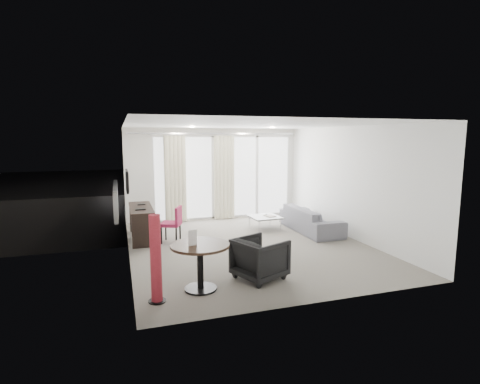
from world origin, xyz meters
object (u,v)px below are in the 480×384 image
object	(u,v)px
rattan_chair_b	(269,194)
round_table	(200,267)
desk	(141,223)
sofa	(311,219)
rattan_chair_a	(226,198)
desk_chair	(171,224)
coffee_table	(265,223)
red_lamp	(156,259)
tub_armchair	(260,258)

from	to	relation	value
rattan_chair_b	round_table	bearing A→B (deg)	-102.28
desk	round_table	xyz separation A→B (m)	(0.69, -3.31, -0.01)
sofa	rattan_chair_a	xyz separation A→B (m)	(-1.33, 3.13, 0.13)
desk_chair	rattan_chair_a	world-z (taller)	rattan_chair_a
desk_chair	coffee_table	size ratio (longest dim) A/B	1.12
red_lamp	coffee_table	world-z (taller)	red_lamp
desk	desk_chair	size ratio (longest dim) A/B	1.95
coffee_table	red_lamp	bearing A→B (deg)	-130.85
rattan_chair_b	desk	bearing A→B (deg)	-128.93
tub_armchair	rattan_chair_b	world-z (taller)	rattan_chair_b
red_lamp	rattan_chair_a	bearing A→B (deg)	65.66
red_lamp	coffee_table	bearing A→B (deg)	49.15
desk	round_table	world-z (taller)	desk
coffee_table	sofa	world-z (taller)	sofa
red_lamp	coffee_table	xyz separation A→B (m)	(3.08, 3.57, -0.47)
desk_chair	rattan_chair_b	size ratio (longest dim) A/B	0.92
rattan_chair_a	rattan_chair_b	bearing A→B (deg)	10.74
red_lamp	rattan_chair_b	size ratio (longest dim) A/B	1.43
desk_chair	round_table	xyz separation A→B (m)	(0.08, -2.81, -0.05)
desk_chair	rattan_chair_a	distance (m)	3.77
red_lamp	tub_armchair	bearing A→B (deg)	12.75
round_table	rattan_chair_b	world-z (taller)	rattan_chair_b
desk	sofa	size ratio (longest dim) A/B	0.78
red_lamp	sofa	distance (m)	5.09
coffee_table	desk	bearing A→B (deg)	-179.60
coffee_table	desk_chair	bearing A→B (deg)	-168.22
desk_chair	round_table	size ratio (longest dim) A/B	0.90
coffee_table	rattan_chair_b	distance (m)	3.00
tub_armchair	sofa	distance (m)	3.53
sofa	rattan_chair_b	world-z (taller)	rattan_chair_b
tub_armchair	red_lamp	bearing A→B (deg)	79.85
rattan_chair_a	desk	bearing A→B (deg)	-131.55
desk_chair	coffee_table	world-z (taller)	desk_chair
tub_armchair	rattan_chair_a	world-z (taller)	rattan_chair_a
desk	rattan_chair_b	world-z (taller)	rattan_chair_b
rattan_chair_b	rattan_chair_a	bearing A→B (deg)	-155.87
desk	desk_chair	xyz separation A→B (m)	(0.61, -0.49, 0.03)
tub_armchair	coffee_table	xyz separation A→B (m)	(1.35, 3.17, -0.18)
round_table	rattan_chair_b	size ratio (longest dim) A/B	1.02
round_table	rattan_chair_a	size ratio (longest dim) A/B	1.05
tub_armchair	sofa	bearing A→B (deg)	-65.16
tub_armchair	sofa	world-z (taller)	tub_armchair
tub_armchair	sofa	size ratio (longest dim) A/B	0.37
desk_chair	red_lamp	bearing A→B (deg)	-77.82
red_lamp	sofa	world-z (taller)	red_lamp
rattan_chair_a	rattan_chair_b	distance (m)	1.56
sofa	coffee_table	bearing A→B (deg)	60.93
coffee_table	round_table	bearing A→B (deg)	-125.75
red_lamp	tub_armchair	distance (m)	1.80
desk_chair	sofa	bearing A→B (deg)	22.67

